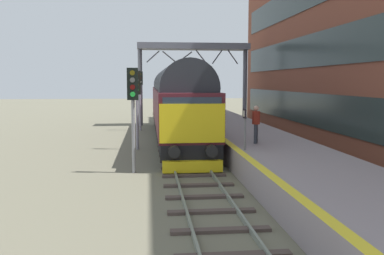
{
  "coord_description": "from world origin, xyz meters",
  "views": [
    {
      "loc": [
        -1.74,
        -19.51,
        3.7
      ],
      "look_at": [
        0.2,
        -1.03,
        1.63
      ],
      "focal_mm": 38.89,
      "sensor_mm": 36.0,
      "label": 1
    }
  ],
  "objects_px": {
    "signal_post_mid": "(137,98)",
    "waiting_passenger": "(256,121)",
    "signal_post_far": "(140,93)",
    "platform_number_sign": "(245,122)",
    "diesel_locomotive": "(176,101)",
    "signal_post_near": "(133,105)"
  },
  "relations": [
    {
      "from": "signal_post_mid",
      "to": "waiting_passenger",
      "type": "bearing_deg",
      "value": -43.84
    },
    {
      "from": "signal_post_far",
      "to": "platform_number_sign",
      "type": "xyz_separation_m",
      "value": [
        4.38,
        -15.5,
        -0.75
      ]
    },
    {
      "from": "signal_post_mid",
      "to": "waiting_passenger",
      "type": "distance_m",
      "value": 7.31
    },
    {
      "from": "diesel_locomotive",
      "to": "signal_post_near",
      "type": "bearing_deg",
      "value": -104.14
    },
    {
      "from": "diesel_locomotive",
      "to": "waiting_passenger",
      "type": "height_order",
      "value": "diesel_locomotive"
    },
    {
      "from": "signal_post_far",
      "to": "platform_number_sign",
      "type": "distance_m",
      "value": 16.12
    },
    {
      "from": "signal_post_near",
      "to": "signal_post_mid",
      "type": "bearing_deg",
      "value": 90.0
    },
    {
      "from": "signal_post_near",
      "to": "platform_number_sign",
      "type": "height_order",
      "value": "signal_post_near"
    },
    {
      "from": "diesel_locomotive",
      "to": "signal_post_mid",
      "type": "xyz_separation_m",
      "value": [
        -2.36,
        -3.48,
        0.3
      ]
    },
    {
      "from": "signal_post_near",
      "to": "signal_post_far",
      "type": "height_order",
      "value": "signal_post_far"
    },
    {
      "from": "signal_post_near",
      "to": "signal_post_mid",
      "type": "distance_m",
      "value": 5.88
    },
    {
      "from": "signal_post_near",
      "to": "signal_post_far",
      "type": "xyz_separation_m",
      "value": [
        0.0,
        14.75,
        0.07
      ]
    },
    {
      "from": "signal_post_mid",
      "to": "platform_number_sign",
      "type": "height_order",
      "value": "signal_post_mid"
    },
    {
      "from": "signal_post_near",
      "to": "signal_post_mid",
      "type": "relative_size",
      "value": 0.99
    },
    {
      "from": "diesel_locomotive",
      "to": "waiting_passenger",
      "type": "bearing_deg",
      "value": -71.27
    },
    {
      "from": "diesel_locomotive",
      "to": "waiting_passenger",
      "type": "xyz_separation_m",
      "value": [
        2.89,
        -8.51,
        -0.5
      ]
    },
    {
      "from": "signal_post_mid",
      "to": "platform_number_sign",
      "type": "xyz_separation_m",
      "value": [
        4.38,
        -6.62,
        -0.69
      ]
    },
    {
      "from": "signal_post_near",
      "to": "waiting_passenger",
      "type": "height_order",
      "value": "signal_post_near"
    },
    {
      "from": "diesel_locomotive",
      "to": "signal_post_far",
      "type": "bearing_deg",
      "value": 113.57
    },
    {
      "from": "signal_post_far",
      "to": "diesel_locomotive",
      "type": "bearing_deg",
      "value": -66.43
    },
    {
      "from": "platform_number_sign",
      "to": "signal_post_mid",
      "type": "bearing_deg",
      "value": 123.47
    },
    {
      "from": "diesel_locomotive",
      "to": "signal_post_far",
      "type": "distance_m",
      "value": 5.9
    }
  ]
}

